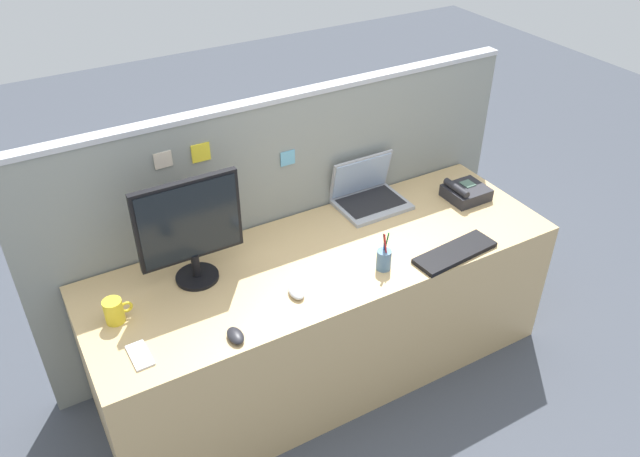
% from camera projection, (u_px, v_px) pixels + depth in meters
% --- Properties ---
extents(ground_plane, '(10.00, 10.00, 0.00)m').
position_uv_depth(ground_plane, '(325.00, 365.00, 3.29)').
color(ground_plane, '#424751').
extents(desk, '(2.21, 0.74, 0.72)m').
position_uv_depth(desk, '(325.00, 314.00, 3.09)').
color(desk, tan).
rests_on(desk, ground_plane).
extents(cubicle_divider, '(2.53, 0.07, 1.35)m').
position_uv_depth(cubicle_divider, '(285.00, 220.00, 3.20)').
color(cubicle_divider, gray).
rests_on(cubicle_divider, ground_plane).
extents(desktop_monitor, '(0.45, 0.19, 0.48)m').
position_uv_depth(desktop_monitor, '(190.00, 227.00, 2.60)').
color(desktop_monitor, black).
rests_on(desktop_monitor, desk).
extents(laptop, '(0.35, 0.28, 0.24)m').
position_uv_depth(laptop, '(368.00, 193.00, 3.23)').
color(laptop, '#9EA0A8').
rests_on(laptop, desk).
extents(desk_phone, '(0.21, 0.19, 0.10)m').
position_uv_depth(desk_phone, '(465.00, 192.00, 3.27)').
color(desk_phone, '#232328').
rests_on(desk_phone, desk).
extents(keyboard_main, '(0.42, 0.17, 0.02)m').
position_uv_depth(keyboard_main, '(455.00, 253.00, 2.88)').
color(keyboard_main, black).
rests_on(keyboard_main, desk).
extents(computer_mouse_right_hand, '(0.07, 0.11, 0.03)m').
position_uv_depth(computer_mouse_right_hand, '(296.00, 292.00, 2.65)').
color(computer_mouse_right_hand, silver).
rests_on(computer_mouse_right_hand, desk).
extents(computer_mouse_left_hand, '(0.06, 0.10, 0.03)m').
position_uv_depth(computer_mouse_left_hand, '(235.00, 336.00, 2.43)').
color(computer_mouse_left_hand, '#232328').
rests_on(computer_mouse_left_hand, desk).
extents(pen_cup, '(0.07, 0.07, 0.19)m').
position_uv_depth(pen_cup, '(384.00, 259.00, 2.78)').
color(pen_cup, '#4C7093').
rests_on(pen_cup, desk).
extents(cell_phone_white_slab, '(0.08, 0.15, 0.01)m').
position_uv_depth(cell_phone_white_slab, '(140.00, 355.00, 2.36)').
color(cell_phone_white_slab, silver).
rests_on(cell_phone_white_slab, desk).
extents(coffee_mug, '(0.12, 0.08, 0.10)m').
position_uv_depth(coffee_mug, '(114.00, 311.00, 2.50)').
color(coffee_mug, yellow).
rests_on(coffee_mug, desk).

